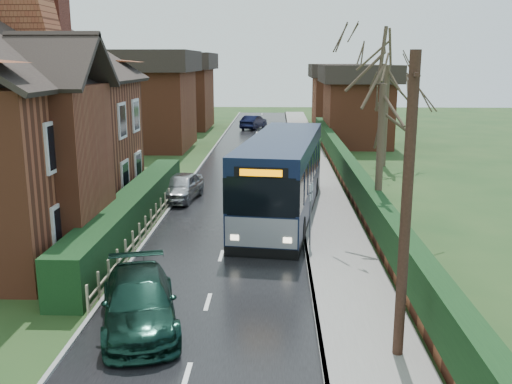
{
  "coord_description": "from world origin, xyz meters",
  "views": [
    {
      "loc": [
        1.94,
        -17.21,
        6.78
      ],
      "look_at": [
        1.15,
        4.45,
        1.8
      ],
      "focal_mm": 40.0,
      "sensor_mm": 36.0,
      "label": 1
    }
  ],
  "objects_px": {
    "bus_stop_sign": "(311,206)",
    "brick_house": "(5,124)",
    "bus": "(282,177)",
    "car_silver": "(181,187)",
    "car_green": "(139,302)",
    "telegraph_pole": "(406,212)"
  },
  "relations": [
    {
      "from": "brick_house",
      "to": "bus_stop_sign",
      "type": "bearing_deg",
      "value": -8.7
    },
    {
      "from": "car_silver",
      "to": "bus_stop_sign",
      "type": "height_order",
      "value": "bus_stop_sign"
    },
    {
      "from": "car_silver",
      "to": "telegraph_pole",
      "type": "distance_m",
      "value": 17.44
    },
    {
      "from": "bus_stop_sign",
      "to": "telegraph_pole",
      "type": "xyz_separation_m",
      "value": [
        1.6,
        -7.95,
        1.9
      ]
    },
    {
      "from": "telegraph_pole",
      "to": "car_silver",
      "type": "bearing_deg",
      "value": 123.15
    },
    {
      "from": "bus",
      "to": "telegraph_pole",
      "type": "xyz_separation_m",
      "value": [
        2.61,
        -12.53,
        1.78
      ]
    },
    {
      "from": "telegraph_pole",
      "to": "car_green",
      "type": "bearing_deg",
      "value": 174.11
    },
    {
      "from": "car_green",
      "to": "bus_stop_sign",
      "type": "bearing_deg",
      "value": 38.46
    },
    {
      "from": "car_green",
      "to": "bus",
      "type": "bearing_deg",
      "value": 56.02
    },
    {
      "from": "bus",
      "to": "bus_stop_sign",
      "type": "distance_m",
      "value": 4.69
    },
    {
      "from": "brick_house",
      "to": "bus",
      "type": "bearing_deg",
      "value": 14.14
    },
    {
      "from": "bus_stop_sign",
      "to": "brick_house",
      "type": "bearing_deg",
      "value": -169.96
    },
    {
      "from": "brick_house",
      "to": "car_silver",
      "type": "distance_m",
      "value": 9.0
    },
    {
      "from": "bus",
      "to": "car_silver",
      "type": "distance_m",
      "value": 5.88
    },
    {
      "from": "telegraph_pole",
      "to": "bus",
      "type": "bearing_deg",
      "value": 108.68
    },
    {
      "from": "brick_house",
      "to": "car_silver",
      "type": "xyz_separation_m",
      "value": [
        5.93,
        5.66,
        -3.71
      ]
    },
    {
      "from": "car_silver",
      "to": "bus_stop_sign",
      "type": "xyz_separation_m",
      "value": [
        6.0,
        -7.48,
        0.99
      ]
    },
    {
      "from": "bus",
      "to": "bus_stop_sign",
      "type": "height_order",
      "value": "bus"
    },
    {
      "from": "car_green",
      "to": "bus_stop_sign",
      "type": "height_order",
      "value": "bus_stop_sign"
    },
    {
      "from": "car_green",
      "to": "bus_stop_sign",
      "type": "xyz_separation_m",
      "value": [
        4.8,
        6.49,
        0.98
      ]
    },
    {
      "from": "car_silver",
      "to": "telegraph_pole",
      "type": "xyz_separation_m",
      "value": [
        7.6,
        -15.43,
        2.89
      ]
    },
    {
      "from": "bus_stop_sign",
      "to": "car_silver",
      "type": "bearing_deg",
      "value": 147.45
    }
  ]
}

